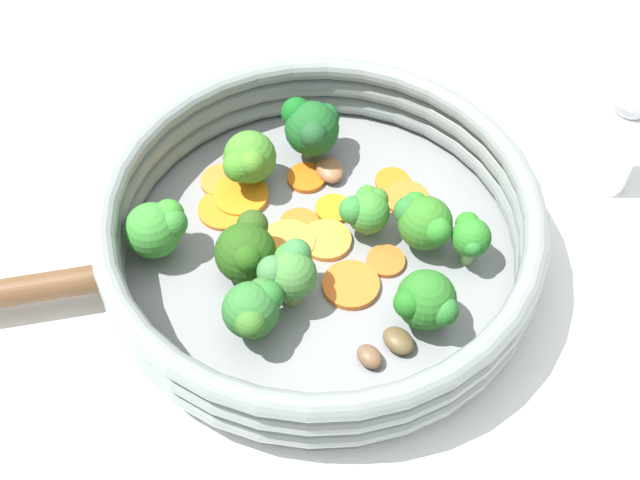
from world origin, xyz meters
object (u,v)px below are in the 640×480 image
at_px(carrot_slice_8, 288,243).
at_px(mushroom_piece_0, 330,170).
at_px(carrot_slice_5, 423,221).
at_px(mushroom_piece_2, 398,341).
at_px(carrot_slice_6, 299,224).
at_px(carrot_slice_12, 306,178).
at_px(carrot_slice_3, 333,209).
at_px(carrot_slice_2, 225,209).
at_px(salt_shaker, 623,139).
at_px(carrot_slice_11, 222,181).
at_px(skillet, 320,257).
at_px(broccoli_floret_1, 426,301).
at_px(broccoli_floret_3, 366,210).
at_px(broccoli_floret_5, 245,247).
at_px(broccoli_floret_9, 311,127).
at_px(carrot_slice_7, 386,261).
at_px(carrot_slice_0, 392,181).
at_px(broccoli_floret_4, 424,221).
at_px(carrot_slice_1, 241,196).
at_px(broccoli_floret_0, 289,271).
at_px(broccoli_floret_2, 254,309).
at_px(broccoli_floret_6, 248,160).
at_px(carrot_slice_10, 407,198).
at_px(mushroom_piece_1, 373,356).
at_px(broccoli_floret_7, 157,228).
at_px(broccoli_floret_8, 471,237).
at_px(carrot_slice_9, 326,240).

xyz_separation_m(carrot_slice_8, mushroom_piece_0, (0.06, -0.06, 0.00)).
height_order(carrot_slice_5, mushroom_piece_2, mushroom_piece_2).
xyz_separation_m(carrot_slice_6, mushroom_piece_0, (0.04, -0.04, 0.01)).
bearing_deg(carrot_slice_12, carrot_slice_8, 148.66).
relative_size(carrot_slice_3, carrot_slice_8, 0.68).
xyz_separation_m(carrot_slice_2, salt_shaker, (-0.07, -0.32, 0.04)).
bearing_deg(carrot_slice_12, carrot_slice_11, 73.17).
xyz_separation_m(skillet, broccoli_floret_1, (-0.09, -0.05, 0.04)).
bearing_deg(broccoli_floret_3, broccoli_floret_5, 92.33).
height_order(carrot_slice_6, broccoli_floret_9, broccoli_floret_9).
bearing_deg(carrot_slice_5, carrot_slice_7, 121.12).
xyz_separation_m(carrot_slice_0, broccoli_floret_4, (-0.07, 0.00, 0.03)).
bearing_deg(carrot_slice_6, carrot_slice_1, 39.00).
xyz_separation_m(carrot_slice_1, broccoli_floret_1, (-0.16, -0.09, 0.03)).
xyz_separation_m(broccoli_floret_0, broccoli_floret_2, (-0.02, 0.03, -0.00)).
bearing_deg(carrot_slice_0, broccoli_floret_6, 71.09).
bearing_deg(carrot_slice_10, mushroom_piece_2, 154.11).
xyz_separation_m(carrot_slice_10, broccoli_floret_0, (-0.06, 0.12, 0.03)).
xyz_separation_m(carrot_slice_2, broccoli_floret_9, (0.03, -0.09, 0.03)).
xyz_separation_m(carrot_slice_2, broccoli_floret_5, (-0.06, -0.00, 0.03)).
bearing_deg(salt_shaker, broccoli_floret_5, 88.42).
height_order(broccoli_floret_3, mushroom_piece_1, broccoli_floret_3).
bearing_deg(carrot_slice_1, broccoli_floret_3, -128.30).
distance_m(carrot_slice_11, broccoli_floret_4, 0.18).
bearing_deg(broccoli_floret_2, mushroom_piece_2, -116.18).
bearing_deg(carrot_slice_1, carrot_slice_3, -120.39).
height_order(carrot_slice_6, broccoli_floret_1, broccoli_floret_1).
distance_m(carrot_slice_5, mushroom_piece_1, 0.14).
relative_size(carrot_slice_0, broccoli_floret_9, 0.52).
bearing_deg(skillet, carrot_slice_8, 56.07).
bearing_deg(broccoli_floret_7, carrot_slice_6, -96.15).
bearing_deg(carrot_slice_7, broccoli_floret_3, 5.03).
xyz_separation_m(carrot_slice_2, broccoli_floret_0, (-0.10, -0.02, 0.03)).
bearing_deg(skillet, carrot_slice_1, 29.73).
bearing_deg(broccoli_floret_8, carrot_slice_10, 15.33).
height_order(carrot_slice_12, salt_shaker, salt_shaker).
bearing_deg(broccoli_floret_3, broccoli_floret_4, -127.32).
relative_size(broccoli_floret_0, broccoli_floret_9, 0.90).
height_order(broccoli_floret_7, mushroom_piece_2, broccoli_floret_7).
relative_size(broccoli_floret_6, mushroom_piece_0, 1.77).
xyz_separation_m(carrot_slice_3, broccoli_floret_0, (-0.07, 0.06, 0.03)).
height_order(carrot_slice_9, carrot_slice_12, same).
relative_size(broccoli_floret_5, salt_shaker, 0.46).
relative_size(broccoli_floret_0, broccoli_floret_1, 1.01).
height_order(carrot_slice_11, broccoli_floret_9, broccoli_floret_9).
height_order(carrot_slice_0, broccoli_floret_8, broccoli_floret_8).
bearing_deg(carrot_slice_8, carrot_slice_7, -122.59).
height_order(carrot_slice_6, carrot_slice_12, carrot_slice_12).
xyz_separation_m(broccoli_floret_7, broccoli_floret_9, (0.06, -0.15, 0.00)).
relative_size(carrot_slice_8, broccoli_floret_2, 0.86).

